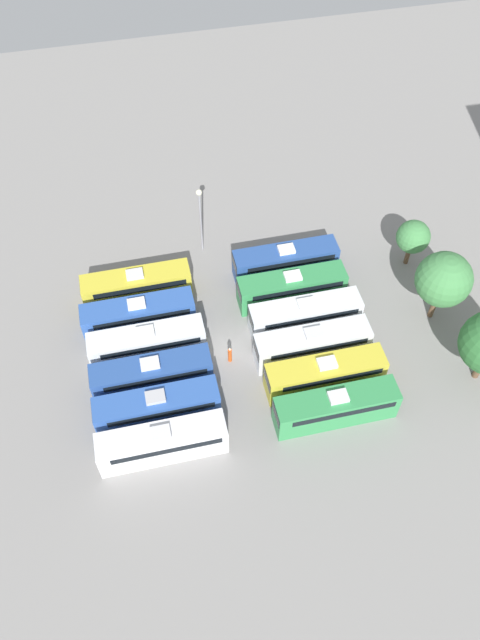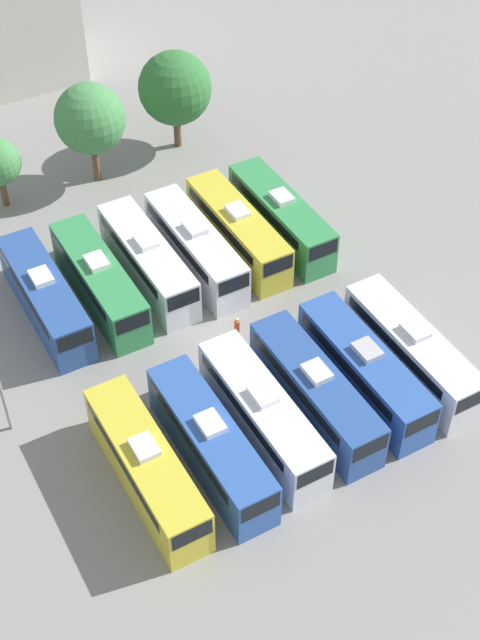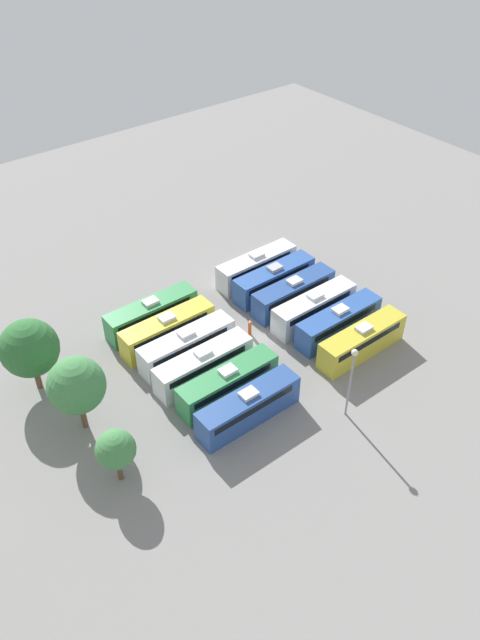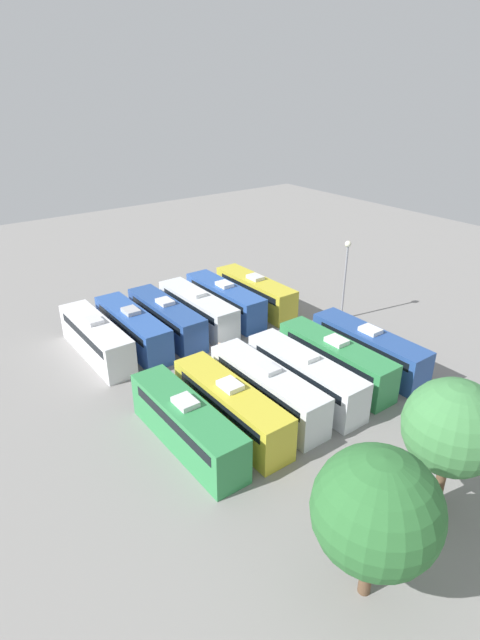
{
  "view_description": "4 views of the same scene",
  "coord_description": "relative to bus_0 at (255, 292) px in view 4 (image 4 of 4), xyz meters",
  "views": [
    {
      "loc": [
        31.95,
        -6.22,
        47.21
      ],
      "look_at": [
        -2.0,
        1.46,
        2.07
      ],
      "focal_mm": 35.0,
      "sensor_mm": 36.0,
      "label": 1
    },
    {
      "loc": [
        -17.91,
        -33.61,
        39.24
      ],
      "look_at": [
        0.8,
        -0.42,
        1.95
      ],
      "focal_mm": 50.0,
      "sensor_mm": 36.0,
      "label": 2
    },
    {
      "loc": [
        -38.71,
        32.18,
        43.25
      ],
      "look_at": [
        0.75,
        1.24,
        2.64
      ],
      "focal_mm": 35.0,
      "sensor_mm": 36.0,
      "label": 3
    },
    {
      "loc": [
        20.94,
        29.82,
        21.09
      ],
      "look_at": [
        -1.73,
        -0.64,
        2.99
      ],
      "focal_mm": 28.0,
      "sensor_mm": 36.0,
      "label": 4
    }
  ],
  "objects": [
    {
      "name": "ground_plane",
      "position": [
        8.58,
        7.22,
        -1.72
      ],
      "size": [
        116.19,
        116.19,
        0.0
      ],
      "primitive_type": "plane",
      "color": "gray"
    },
    {
      "name": "bus_0",
      "position": [
        0.0,
        0.0,
        0.0
      ],
      "size": [
        2.5,
        10.41,
        3.48
      ],
      "color": "gold",
      "rests_on": "ground_plane"
    },
    {
      "name": "bus_1",
      "position": [
        3.61,
        -0.28,
        0.0
      ],
      "size": [
        2.5,
        10.41,
        3.48
      ],
      "color": "#2D56A8",
      "rests_on": "ground_plane"
    },
    {
      "name": "bus_2",
      "position": [
        7.0,
        0.07,
        0.0
      ],
      "size": [
        2.5,
        10.41,
        3.48
      ],
      "color": "silver",
      "rests_on": "ground_plane"
    },
    {
      "name": "bus_3",
      "position": [
        10.37,
        0.04,
        0.0
      ],
      "size": [
        2.5,
        10.41,
        3.48
      ],
      "color": "#284C93",
      "rests_on": "ground_plane"
    },
    {
      "name": "bus_4",
      "position": [
        13.72,
        0.03,
        0.0
      ],
      "size": [
        2.5,
        10.41,
        3.48
      ],
      "color": "#2D56A8",
      "rests_on": "ground_plane"
    },
    {
      "name": "bus_5",
      "position": [
        17.02,
        -0.03,
        0.0
      ],
      "size": [
        2.5,
        10.41,
        3.48
      ],
      "color": "silver",
      "rests_on": "ground_plane"
    },
    {
      "name": "bus_6",
      "position": [
        0.02,
        14.84,
        0.0
      ],
      "size": [
        2.5,
        10.41,
        3.48
      ],
      "color": "#284C93",
      "rests_on": "ground_plane"
    },
    {
      "name": "bus_7",
      "position": [
        3.52,
        14.5,
        0.0
      ],
      "size": [
        2.5,
        10.41,
        3.48
      ],
      "color": "#338C4C",
      "rests_on": "ground_plane"
    },
    {
      "name": "bus_8",
      "position": [
        7.03,
        14.81,
        0.0
      ],
      "size": [
        2.5,
        10.41,
        3.48
      ],
      "color": "silver",
      "rests_on": "ground_plane"
    },
    {
      "name": "bus_9",
      "position": [
        10.36,
        14.49,
        0.0
      ],
      "size": [
        2.5,
        10.41,
        3.48
      ],
      "color": "silver",
      "rests_on": "ground_plane"
    },
    {
      "name": "bus_10",
      "position": [
        13.64,
        14.67,
        0.0
      ],
      "size": [
        2.5,
        10.41,
        3.48
      ],
      "color": "gold",
      "rests_on": "ground_plane"
    },
    {
      "name": "bus_11",
      "position": [
        16.97,
        14.56,
        0.0
      ],
      "size": [
        2.5,
        10.41,
        3.48
      ],
      "color": "#338C4C",
      "rests_on": "ground_plane"
    },
    {
      "name": "worker_person",
      "position": [
        9.36,
        7.12,
        -0.86
      ],
      "size": [
        0.36,
        0.36,
        1.85
      ],
      "color": "#CC4C19",
      "rests_on": "ground_plane"
    },
    {
      "name": "light_pole",
      "position": [
        -5.06,
        7.29,
        3.66
      ],
      "size": [
        0.6,
        0.6,
        7.95
      ],
      "color": "gray",
      "rests_on": "ground_plane"
    },
    {
      "name": "tree_1",
      "position": [
        8.51,
        26.99,
        3.47
      ],
      "size": [
        5.13,
        5.13,
        7.78
      ],
      "color": "brown",
      "rests_on": "ground_plane"
    },
    {
      "name": "tree_2",
      "position": [
        15.82,
        28.15,
        3.27
      ],
      "size": [
        5.57,
        5.57,
        7.8
      ],
      "color": "brown",
      "rests_on": "ground_plane"
    }
  ]
}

